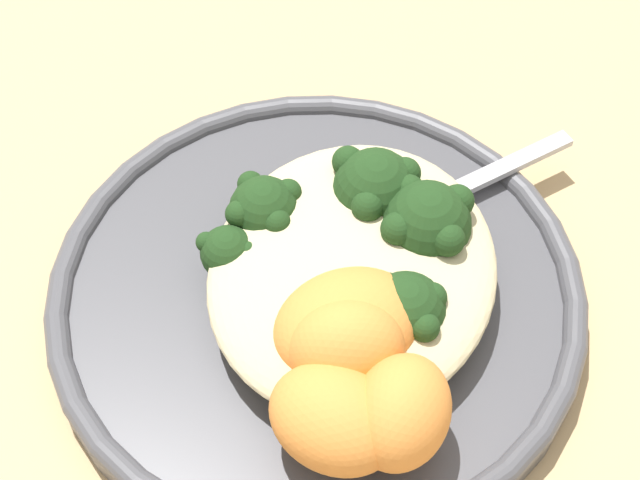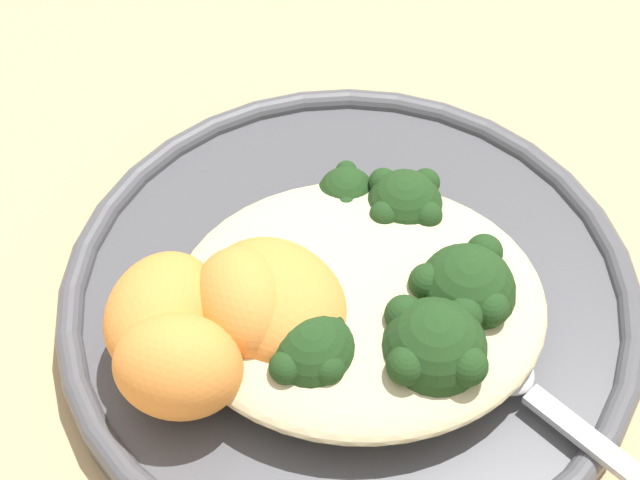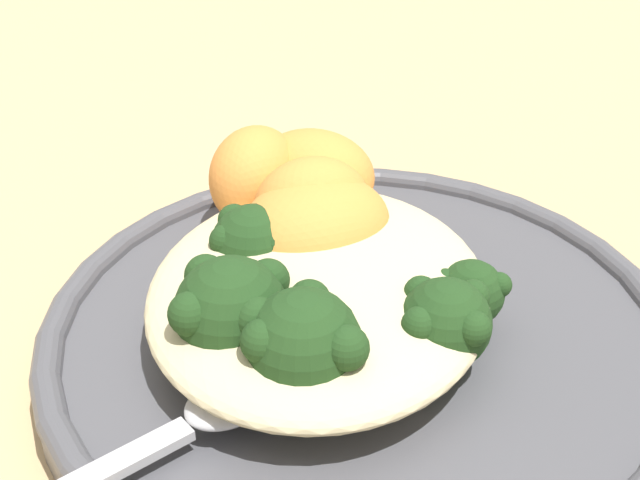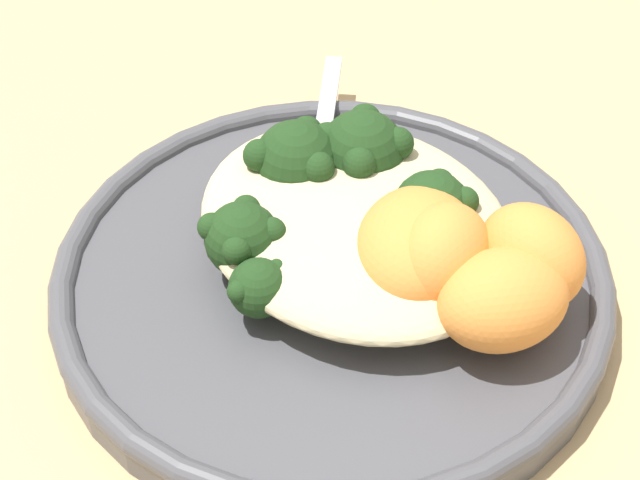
% 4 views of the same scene
% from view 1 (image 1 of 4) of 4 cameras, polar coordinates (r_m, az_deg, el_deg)
% --- Properties ---
extents(ground_plane, '(4.00, 4.00, 0.00)m').
position_cam_1_polar(ground_plane, '(0.52, 1.31, -5.03)').
color(ground_plane, tan).
extents(plate, '(0.26, 0.26, 0.02)m').
position_cam_1_polar(plate, '(0.52, -0.19, -3.06)').
color(plate, '#4C4C51').
rests_on(plate, ground_plane).
extents(quinoa_mound, '(0.16, 0.13, 0.03)m').
position_cam_1_polar(quinoa_mound, '(0.50, 1.34, -1.54)').
color(quinoa_mound, beige).
rests_on(quinoa_mound, plate).
extents(broccoli_stalk_0, '(0.04, 0.08, 0.04)m').
position_cam_1_polar(broccoli_stalk_0, '(0.48, 4.10, -3.77)').
color(broccoli_stalk_0, '#ADC675').
rests_on(broccoli_stalk_0, plate).
extents(broccoli_stalk_1, '(0.09, 0.08, 0.04)m').
position_cam_1_polar(broccoli_stalk_1, '(0.50, 4.89, 0.31)').
color(broccoli_stalk_1, '#ADC675').
rests_on(broccoli_stalk_1, plate).
extents(broccoli_stalk_2, '(0.11, 0.06, 0.04)m').
position_cam_1_polar(broccoli_stalk_2, '(0.51, 2.07, 1.59)').
color(broccoli_stalk_2, '#ADC675').
rests_on(broccoli_stalk_2, plate).
extents(broccoli_stalk_3, '(0.08, 0.07, 0.03)m').
position_cam_1_polar(broccoli_stalk_3, '(0.51, -2.63, 0.57)').
color(broccoli_stalk_3, '#ADC675').
rests_on(broccoli_stalk_3, plate).
extents(broccoli_stalk_4, '(0.04, 0.07, 0.03)m').
position_cam_1_polar(broccoli_stalk_4, '(0.50, -4.01, -1.41)').
color(broccoli_stalk_4, '#ADC675').
rests_on(broccoli_stalk_4, plate).
extents(sweet_potato_chunk_0, '(0.08, 0.09, 0.04)m').
position_cam_1_polar(sweet_potato_chunk_0, '(0.47, 1.48, -4.57)').
color(sweet_potato_chunk_0, orange).
rests_on(sweet_potato_chunk_0, plate).
extents(sweet_potato_chunk_1, '(0.06, 0.06, 0.05)m').
position_cam_1_polar(sweet_potato_chunk_1, '(0.46, 1.41, -5.75)').
color(sweet_potato_chunk_1, orange).
rests_on(sweet_potato_chunk_1, plate).
extents(sweet_potato_chunk_2, '(0.06, 0.05, 0.05)m').
position_cam_1_polar(sweet_potato_chunk_2, '(0.45, 4.34, -9.16)').
color(sweet_potato_chunk_2, orange).
rests_on(sweet_potato_chunk_2, plate).
extents(sweet_potato_chunk_3, '(0.06, 0.07, 0.04)m').
position_cam_1_polar(sweet_potato_chunk_3, '(0.45, 0.77, -9.53)').
color(sweet_potato_chunk_3, orange).
rests_on(sweet_potato_chunk_3, plate).
extents(spoon, '(0.09, 0.09, 0.01)m').
position_cam_1_polar(spoon, '(0.54, 6.89, 2.57)').
color(spoon, '#B7B7BC').
rests_on(spoon, plate).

